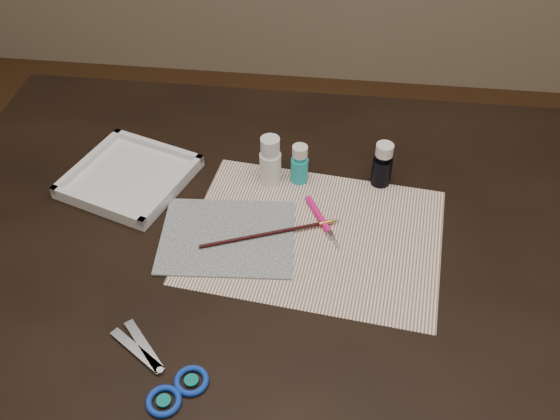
# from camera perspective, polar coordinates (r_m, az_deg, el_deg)

# --- Properties ---
(table) EXTENTS (1.30, 0.90, 0.75)m
(table) POSITION_cam_1_polar(r_m,az_deg,el_deg) (1.39, 0.00, -12.86)
(table) COLOR black
(table) RESTS_ON ground
(paper) EXTENTS (0.47, 0.38, 0.00)m
(paper) POSITION_cam_1_polar(r_m,az_deg,el_deg) (1.09, 3.18, -2.33)
(paper) COLOR white
(paper) RESTS_ON table
(canvas) EXTENTS (0.24, 0.20, 0.00)m
(canvas) POSITION_cam_1_polar(r_m,az_deg,el_deg) (1.09, -4.83, -2.46)
(canvas) COLOR #0F1E30
(canvas) RESTS_ON paper
(paint_bottle_white) EXTENTS (0.04, 0.04, 0.10)m
(paint_bottle_white) POSITION_cam_1_polar(r_m,az_deg,el_deg) (1.17, -0.89, 4.57)
(paint_bottle_white) COLOR white
(paint_bottle_white) RESTS_ON table
(paint_bottle_cyan) EXTENTS (0.04, 0.04, 0.08)m
(paint_bottle_cyan) POSITION_cam_1_polar(r_m,az_deg,el_deg) (1.17, 1.80, 4.23)
(paint_bottle_cyan) COLOR #20B1BD
(paint_bottle_cyan) RESTS_ON table
(paint_bottle_navy) EXTENTS (0.05, 0.05, 0.09)m
(paint_bottle_navy) POSITION_cam_1_polar(r_m,az_deg,el_deg) (1.18, 9.35, 4.13)
(paint_bottle_navy) COLOR black
(paint_bottle_navy) RESTS_ON table
(paintbrush) EXTENTS (0.24, 0.10, 0.01)m
(paintbrush) POSITION_cam_1_polar(r_m,az_deg,el_deg) (1.08, -0.72, -2.10)
(paintbrush) COLOR black
(paintbrush) RESTS_ON canvas
(craft_knife) EXTENTS (0.08, 0.13, 0.01)m
(craft_knife) POSITION_cam_1_polar(r_m,az_deg,el_deg) (1.10, 4.01, -1.19)
(craft_knife) COLOR #EF1584
(craft_knife) RESTS_ON paper
(scissors) EXTENTS (0.21, 0.19, 0.01)m
(scissors) POSITION_cam_1_polar(r_m,az_deg,el_deg) (0.94, -11.87, -13.78)
(scissors) COLOR silver
(scissors) RESTS_ON table
(palette_tray) EXTENTS (0.26, 0.26, 0.02)m
(palette_tray) POSITION_cam_1_polar(r_m,az_deg,el_deg) (1.22, -13.59, 3.01)
(palette_tray) COLOR white
(palette_tray) RESTS_ON table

